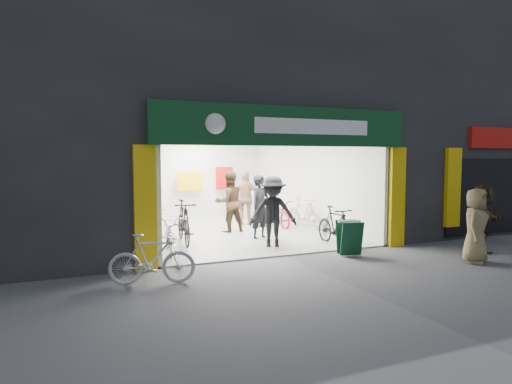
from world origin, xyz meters
TOP-DOWN VIEW (x-y plane):
  - ground at (0.00, 0.00)m, footprint 60.00×60.00m
  - building at (0.91, 4.99)m, footprint 17.00×10.27m
  - bike_left_front at (-2.43, 1.38)m, footprint 0.91×1.89m
  - bike_left_midfront at (-1.80, 2.47)m, footprint 0.78×2.03m
  - bike_left_midback at (-2.50, 3.67)m, footprint 0.81×1.77m
  - bike_left_back at (-2.50, 4.15)m, footprint 0.53×1.68m
  - bike_right_front at (1.80, 0.60)m, footprint 0.54×1.76m
  - bike_right_mid at (1.80, 4.06)m, footprint 0.63×1.76m
  - bike_right_back at (2.50, 3.51)m, footprint 0.71×1.76m
  - parked_bike at (-3.33, -1.10)m, footprint 1.65×0.83m
  - customer_a at (0.39, 2.29)m, footprint 0.80×0.69m
  - customer_b at (-0.04, 3.69)m, footprint 0.98×0.80m
  - customer_c at (0.17, 1.03)m, footprint 1.37×1.09m
  - customer_d at (0.95, 4.74)m, footprint 1.19×0.87m
  - pedestrian_near at (3.57, -2.25)m, footprint 0.97×0.86m
  - pedestrian_far at (4.75, -1.45)m, footprint 1.33×1.60m
  - sandwich_board at (1.46, -0.50)m, footprint 0.64×0.65m

SIDE VIEW (x-z plane):
  - ground at x=0.00m, z-range 0.00..0.00m
  - bike_left_midback at x=-2.50m, z-range 0.00..0.90m
  - sandwich_board at x=1.46m, z-range 0.04..0.86m
  - bike_right_mid at x=1.80m, z-range 0.00..0.92m
  - bike_left_front at x=-2.43m, z-range 0.00..0.95m
  - parked_bike at x=-3.33m, z-range 0.00..0.95m
  - bike_left_back at x=-2.50m, z-range 0.00..1.00m
  - bike_right_back at x=2.50m, z-range 0.00..1.03m
  - bike_right_front at x=1.80m, z-range 0.00..1.05m
  - bike_left_midfront at x=-1.80m, z-range 0.00..1.19m
  - pedestrian_near at x=3.57m, z-range 0.00..1.66m
  - pedestrian_far at x=4.75m, z-range 0.00..1.72m
  - customer_a at x=0.39m, z-range 0.00..1.84m
  - customer_c at x=0.17m, z-range 0.00..1.86m
  - customer_d at x=0.95m, z-range 0.00..1.88m
  - customer_b at x=-0.04m, z-range 0.00..1.91m
  - building at x=0.91m, z-range 0.31..8.31m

